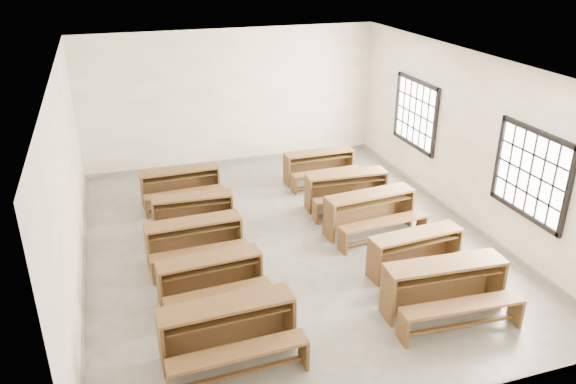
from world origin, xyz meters
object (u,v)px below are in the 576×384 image
object	(u,v)px
desk_set_0	(228,327)
desk_set_9	(320,164)
desk_set_8	(347,188)
desk_set_6	(417,250)
desk_set_7	(371,210)
desk_set_2	(195,238)
desk_set_3	(193,210)
desk_set_1	(211,276)
desk_set_4	(181,183)
desk_set_5	(445,285)

from	to	relation	value
desk_set_0	desk_set_9	bearing A→B (deg)	55.83
desk_set_0	desk_set_8	distance (m)	4.91
desk_set_9	desk_set_6	bearing A→B (deg)	-89.54
desk_set_0	desk_set_7	size ratio (longest dim) A/B	1.00
desk_set_2	desk_set_3	distance (m)	1.14
desk_set_6	desk_set_1	bearing A→B (deg)	169.93
desk_set_1	desk_set_2	size ratio (longest dim) A/B	0.98
desk_set_0	desk_set_9	world-z (taller)	desk_set_0
desk_set_7	desk_set_4	bearing A→B (deg)	137.25
desk_set_3	desk_set_6	distance (m)	4.14
desk_set_5	desk_set_6	world-z (taller)	desk_set_5
desk_set_7	desk_set_8	bearing A→B (deg)	84.21
desk_set_6	desk_set_4	bearing A→B (deg)	124.33
desk_set_0	desk_set_3	bearing A→B (deg)	85.72
desk_set_4	desk_set_1	bearing A→B (deg)	-93.37
desk_set_1	desk_set_2	bearing A→B (deg)	88.19
desk_set_3	desk_set_0	bearing A→B (deg)	-89.11
desk_set_7	desk_set_8	size ratio (longest dim) A/B	1.05
desk_set_2	desk_set_4	world-z (taller)	desk_set_2
desk_set_3	desk_set_4	bearing A→B (deg)	95.12
desk_set_1	desk_set_3	bearing A→B (deg)	83.65
desk_set_5	desk_set_9	distance (m)	5.14
desk_set_3	desk_set_8	distance (m)	3.10
desk_set_0	desk_set_5	bearing A→B (deg)	-2.48
desk_set_0	desk_set_1	xyz separation A→B (m)	(0.03, 1.34, -0.05)
desk_set_3	desk_set_7	distance (m)	3.29
desk_set_6	desk_set_8	world-z (taller)	desk_set_8
desk_set_5	desk_set_4	bearing A→B (deg)	125.27
desk_set_1	desk_set_6	size ratio (longest dim) A/B	0.97
desk_set_2	desk_set_1	bearing A→B (deg)	-89.90
desk_set_3	desk_set_8	size ratio (longest dim) A/B	0.90
desk_set_0	desk_set_4	world-z (taller)	desk_set_0
desk_set_7	desk_set_0	bearing A→B (deg)	-146.90
desk_set_9	desk_set_4	bearing A→B (deg)	-178.32
desk_set_0	desk_set_7	distance (m)	4.13
desk_set_8	desk_set_0	bearing A→B (deg)	-127.91
desk_set_0	desk_set_5	distance (m)	3.16
desk_set_7	desk_set_8	xyz separation A→B (m)	(0.01, 1.11, -0.02)
desk_set_3	desk_set_6	bearing A→B (deg)	-36.68
desk_set_2	desk_set_6	xyz separation A→B (m)	(3.33, -1.51, -0.01)
desk_set_2	desk_set_9	xyz separation A→B (m)	(3.22, 2.56, -0.01)
desk_set_2	desk_set_8	world-z (taller)	desk_set_8
desk_set_1	desk_set_4	bearing A→B (deg)	85.34
desk_set_3	desk_set_4	size ratio (longest dim) A/B	0.94
desk_set_3	desk_set_2	bearing A→B (deg)	-94.58
desk_set_1	desk_set_7	distance (m)	3.44
desk_set_0	desk_set_6	distance (m)	3.48
desk_set_7	desk_set_8	distance (m)	1.11
desk_set_0	desk_set_3	world-z (taller)	desk_set_0
desk_set_8	desk_set_9	xyz separation A→B (m)	(-0.04, 1.44, -0.02)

